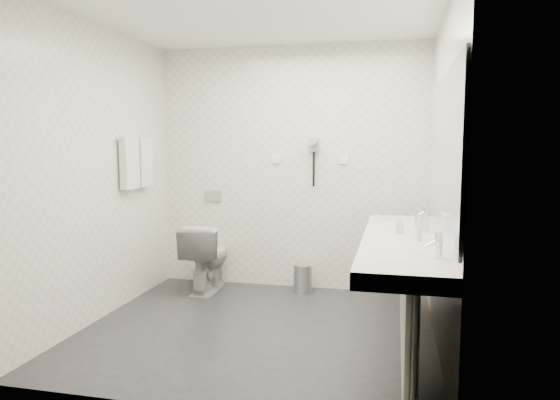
# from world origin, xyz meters

# --- Properties ---
(floor) EXTENTS (2.80, 2.80, 0.00)m
(floor) POSITION_xyz_m (0.00, 0.00, 0.00)
(floor) COLOR #242428
(floor) RESTS_ON ground
(ceiling) EXTENTS (2.80, 2.80, 0.00)m
(ceiling) POSITION_xyz_m (0.00, 0.00, 2.50)
(ceiling) COLOR white
(ceiling) RESTS_ON wall_back
(wall_back) EXTENTS (2.80, 0.00, 2.80)m
(wall_back) POSITION_xyz_m (0.00, 1.30, 1.25)
(wall_back) COLOR silver
(wall_back) RESTS_ON floor
(wall_front) EXTENTS (2.80, 0.00, 2.80)m
(wall_front) POSITION_xyz_m (0.00, -1.30, 1.25)
(wall_front) COLOR silver
(wall_front) RESTS_ON floor
(wall_left) EXTENTS (0.00, 2.60, 2.60)m
(wall_left) POSITION_xyz_m (-1.40, 0.00, 1.25)
(wall_left) COLOR silver
(wall_left) RESTS_ON floor
(wall_right) EXTENTS (0.00, 2.60, 2.60)m
(wall_right) POSITION_xyz_m (1.40, 0.00, 1.25)
(wall_right) COLOR silver
(wall_right) RESTS_ON floor
(vanity_counter) EXTENTS (0.55, 2.20, 0.10)m
(vanity_counter) POSITION_xyz_m (1.12, -0.20, 0.80)
(vanity_counter) COLOR white
(vanity_counter) RESTS_ON floor
(vanity_panel) EXTENTS (0.03, 2.15, 0.75)m
(vanity_panel) POSITION_xyz_m (1.15, -0.20, 0.38)
(vanity_panel) COLOR #9A9A92
(vanity_panel) RESTS_ON floor
(vanity_post_near) EXTENTS (0.06, 0.06, 0.75)m
(vanity_post_near) POSITION_xyz_m (1.18, -1.24, 0.38)
(vanity_post_near) COLOR silver
(vanity_post_near) RESTS_ON floor
(vanity_post_far) EXTENTS (0.06, 0.06, 0.75)m
(vanity_post_far) POSITION_xyz_m (1.18, 0.84, 0.38)
(vanity_post_far) COLOR silver
(vanity_post_far) RESTS_ON floor
(mirror) EXTENTS (0.02, 2.20, 1.05)m
(mirror) POSITION_xyz_m (1.39, -0.20, 1.45)
(mirror) COLOR #B2BCC6
(mirror) RESTS_ON wall_right
(basin_near) EXTENTS (0.40, 0.31, 0.05)m
(basin_near) POSITION_xyz_m (1.12, -0.85, 0.83)
(basin_near) COLOR white
(basin_near) RESTS_ON vanity_counter
(basin_far) EXTENTS (0.40, 0.31, 0.05)m
(basin_far) POSITION_xyz_m (1.12, 0.45, 0.83)
(basin_far) COLOR white
(basin_far) RESTS_ON vanity_counter
(faucet_near) EXTENTS (0.04, 0.04, 0.15)m
(faucet_near) POSITION_xyz_m (1.32, -0.85, 0.92)
(faucet_near) COLOR silver
(faucet_near) RESTS_ON vanity_counter
(faucet_far) EXTENTS (0.04, 0.04, 0.15)m
(faucet_far) POSITION_xyz_m (1.32, 0.45, 0.92)
(faucet_far) COLOR silver
(faucet_far) RESTS_ON vanity_counter
(soap_bottle_a) EXTENTS (0.06, 0.06, 0.12)m
(soap_bottle_a) POSITION_xyz_m (1.10, -0.07, 0.91)
(soap_bottle_a) COLOR silver
(soap_bottle_a) RESTS_ON vanity_counter
(soap_bottle_c) EXTENTS (0.05, 0.05, 0.11)m
(soap_bottle_c) POSITION_xyz_m (1.23, -0.33, 0.91)
(soap_bottle_c) COLOR silver
(soap_bottle_c) RESTS_ON vanity_counter
(glass_left) EXTENTS (0.08, 0.08, 0.12)m
(glass_left) POSITION_xyz_m (1.29, 0.04, 0.91)
(glass_left) COLOR silver
(glass_left) RESTS_ON vanity_counter
(glass_right) EXTENTS (0.07, 0.07, 0.10)m
(glass_right) POSITION_xyz_m (1.25, 0.21, 0.90)
(glass_right) COLOR silver
(glass_right) RESTS_ON vanity_counter
(toilet) EXTENTS (0.43, 0.71, 0.70)m
(toilet) POSITION_xyz_m (-0.81, 0.95, 0.35)
(toilet) COLOR white
(toilet) RESTS_ON floor
(flush_plate) EXTENTS (0.18, 0.02, 0.12)m
(flush_plate) POSITION_xyz_m (-0.85, 1.29, 0.95)
(flush_plate) COLOR #B2B5BA
(flush_plate) RESTS_ON wall_back
(pedal_bin) EXTENTS (0.22, 0.22, 0.27)m
(pedal_bin) POSITION_xyz_m (0.17, 1.11, 0.14)
(pedal_bin) COLOR #B2B5BA
(pedal_bin) RESTS_ON floor
(bin_lid) EXTENTS (0.19, 0.19, 0.02)m
(bin_lid) POSITION_xyz_m (0.17, 1.11, 0.28)
(bin_lid) COLOR #B2B5BA
(bin_lid) RESTS_ON pedal_bin
(towel_rail) EXTENTS (0.02, 0.62, 0.02)m
(towel_rail) POSITION_xyz_m (-1.35, 0.55, 1.55)
(towel_rail) COLOR silver
(towel_rail) RESTS_ON wall_left
(towel_near) EXTENTS (0.07, 0.24, 0.48)m
(towel_near) POSITION_xyz_m (-1.34, 0.41, 1.33)
(towel_near) COLOR silver
(towel_near) RESTS_ON towel_rail
(towel_far) EXTENTS (0.07, 0.24, 0.48)m
(towel_far) POSITION_xyz_m (-1.34, 0.69, 1.33)
(towel_far) COLOR silver
(towel_far) RESTS_ON towel_rail
(dryer_cradle) EXTENTS (0.10, 0.04, 0.14)m
(dryer_cradle) POSITION_xyz_m (0.25, 1.27, 1.50)
(dryer_cradle) COLOR #959499
(dryer_cradle) RESTS_ON wall_back
(dryer_barrel) EXTENTS (0.08, 0.14, 0.08)m
(dryer_barrel) POSITION_xyz_m (0.25, 1.20, 1.53)
(dryer_barrel) COLOR #959499
(dryer_barrel) RESTS_ON dryer_cradle
(dryer_cord) EXTENTS (0.02, 0.02, 0.35)m
(dryer_cord) POSITION_xyz_m (0.25, 1.26, 1.25)
(dryer_cord) COLOR black
(dryer_cord) RESTS_ON dryer_cradle
(switch_plate_a) EXTENTS (0.09, 0.02, 0.09)m
(switch_plate_a) POSITION_xyz_m (-0.15, 1.29, 1.35)
(switch_plate_a) COLOR white
(switch_plate_a) RESTS_ON wall_back
(switch_plate_b) EXTENTS (0.09, 0.02, 0.09)m
(switch_plate_b) POSITION_xyz_m (0.55, 1.29, 1.35)
(switch_plate_b) COLOR white
(switch_plate_b) RESTS_ON wall_back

